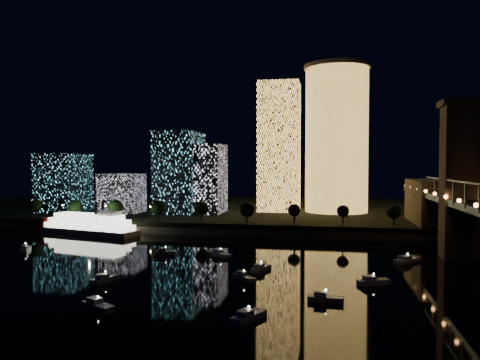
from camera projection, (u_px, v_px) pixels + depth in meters
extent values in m
plane|color=black|center=(225.00, 290.00, 111.23)|extent=(520.00, 520.00, 0.00)
cube|color=black|center=(286.00, 212.00, 268.27)|extent=(420.00, 160.00, 5.00)
cube|color=#6B5E4C|center=(269.00, 233.00, 191.70)|extent=(420.00, 6.00, 3.00)
cylinder|color=#EAAA4B|center=(337.00, 141.00, 241.99)|extent=(32.00, 32.00, 73.73)
cylinder|color=#6B5E4C|center=(337.00, 67.00, 240.67)|extent=(34.00, 34.00, 2.00)
cube|color=#EAAA4B|center=(279.00, 147.00, 246.97)|extent=(21.22, 21.22, 67.53)
cube|color=silver|center=(196.00, 178.00, 240.10)|extent=(28.35, 23.99, 34.89)
cube|color=#59DAF3|center=(179.00, 172.00, 239.94)|extent=(20.57, 26.74, 41.14)
cube|color=silver|center=(122.00, 193.00, 240.35)|extent=(19.76, 17.96, 19.76)
cube|color=#59DAF3|center=(64.00, 182.00, 245.68)|extent=(21.57, 23.73, 30.20)
cube|color=#6B5E4C|center=(461.00, 183.00, 147.45)|extent=(11.00, 9.00, 48.00)
cube|color=#6B5E4C|center=(462.00, 103.00, 146.58)|extent=(13.00, 11.00, 2.00)
cube|color=#6B5E4C|center=(427.00, 207.00, 196.99)|extent=(12.00, 40.00, 23.00)
cube|color=navy|center=(455.00, 193.00, 134.71)|extent=(0.50, 0.50, 7.00)
cube|color=navy|center=(436.00, 189.00, 158.28)|extent=(0.50, 0.50, 7.00)
sphere|color=orange|center=(446.00, 197.00, 143.70)|extent=(1.20, 1.20, 1.20)
sphere|color=orange|center=(418.00, 189.00, 187.90)|extent=(1.20, 1.20, 1.20)
cube|color=silver|center=(89.00, 231.00, 199.30)|extent=(47.11, 21.70, 2.30)
cube|color=white|center=(89.00, 226.00, 199.22)|extent=(43.16, 19.82, 2.11)
cube|color=white|center=(89.00, 221.00, 199.15)|extent=(39.22, 17.93, 2.11)
cube|color=white|center=(89.00, 216.00, 199.07)|extent=(33.42, 15.57, 2.11)
cube|color=silver|center=(110.00, 213.00, 194.12)|extent=(8.85, 7.48, 1.72)
cylinder|color=black|center=(96.00, 208.00, 194.76)|extent=(1.34, 1.34, 5.74)
cylinder|color=black|center=(102.00, 207.00, 198.23)|extent=(1.34, 1.34, 5.74)
cylinder|color=maroon|center=(50.00, 224.00, 209.01)|extent=(8.64, 10.02, 6.70)
cube|color=silver|center=(221.00, 255.00, 150.94)|extent=(8.52, 7.80, 1.20)
cube|color=silver|center=(218.00, 251.00, 151.92)|extent=(3.82, 3.72, 1.00)
sphere|color=white|center=(221.00, 248.00, 150.87)|extent=(0.36, 0.36, 0.36)
cube|color=silver|center=(326.00, 299.00, 101.36)|extent=(7.83, 3.04, 1.20)
cube|color=silver|center=(320.00, 294.00, 101.62)|extent=(2.83, 2.20, 1.00)
sphere|color=white|center=(326.00, 290.00, 101.29)|extent=(0.36, 0.36, 0.36)
cube|color=silver|center=(249.00, 317.00, 89.58)|extent=(6.24, 8.66, 1.20)
cube|color=silver|center=(245.00, 313.00, 88.56)|extent=(3.28, 3.60, 1.00)
sphere|color=white|center=(249.00, 307.00, 89.51)|extent=(0.36, 0.36, 0.36)
cube|color=silver|center=(106.00, 279.00, 118.73)|extent=(4.95, 8.50, 1.20)
cube|color=silver|center=(102.00, 276.00, 117.62)|extent=(2.87, 3.34, 1.00)
sphere|color=white|center=(105.00, 271.00, 118.66)|extent=(0.36, 0.36, 0.36)
cube|color=silver|center=(374.00, 282.00, 116.07)|extent=(8.49, 5.94, 1.20)
cube|color=silver|center=(369.00, 278.00, 115.71)|extent=(3.50, 3.17, 1.00)
sphere|color=white|center=(374.00, 274.00, 116.00)|extent=(0.36, 0.36, 0.36)
cube|color=silver|center=(244.00, 278.00, 119.97)|extent=(6.80, 6.65, 1.20)
cube|color=silver|center=(242.00, 273.00, 120.81)|extent=(3.12, 3.10, 1.00)
sphere|color=white|center=(244.00, 270.00, 119.90)|extent=(0.36, 0.36, 0.36)
cube|color=silver|center=(26.00, 249.00, 160.79)|extent=(4.36, 6.90, 1.20)
cube|color=silver|center=(25.00, 246.00, 159.78)|extent=(2.43, 2.77, 1.00)
sphere|color=white|center=(26.00, 243.00, 160.72)|extent=(0.36, 0.36, 0.36)
cube|color=silver|center=(408.00, 260.00, 141.97)|extent=(9.19, 9.60, 1.20)
cube|color=silver|center=(405.00, 257.00, 141.03)|extent=(4.32, 4.37, 1.00)
sphere|color=white|center=(408.00, 254.00, 141.90)|extent=(0.36, 0.36, 0.36)
cube|color=silver|center=(261.00, 269.00, 130.74)|extent=(5.00, 8.48, 1.20)
cube|color=silver|center=(259.00, 266.00, 129.64)|extent=(2.89, 3.35, 1.00)
sphere|color=white|center=(261.00, 262.00, 130.67)|extent=(0.36, 0.36, 0.36)
cube|color=silver|center=(166.00, 253.00, 153.85)|extent=(7.07, 3.40, 1.20)
cube|color=silver|center=(163.00, 250.00, 153.81)|extent=(2.66, 2.18, 1.00)
sphere|color=white|center=(166.00, 247.00, 153.78)|extent=(0.36, 0.36, 0.36)
cube|color=silver|center=(98.00, 306.00, 96.21)|extent=(8.61, 6.27, 1.20)
cube|color=silver|center=(95.00, 300.00, 96.95)|extent=(3.59, 3.28, 1.00)
sphere|color=white|center=(98.00, 297.00, 96.14)|extent=(0.36, 0.36, 0.36)
cylinder|color=black|center=(36.00, 213.00, 217.79)|extent=(0.70, 0.70, 4.00)
sphere|color=black|center=(36.00, 205.00, 217.67)|extent=(5.84, 5.84, 5.84)
cylinder|color=black|center=(75.00, 214.00, 214.08)|extent=(0.70, 0.70, 4.00)
sphere|color=black|center=(75.00, 206.00, 213.96)|extent=(5.92, 5.92, 5.92)
cylinder|color=black|center=(116.00, 215.00, 210.38)|extent=(0.70, 0.70, 4.00)
sphere|color=black|center=(116.00, 207.00, 210.25)|extent=(6.66, 6.66, 6.66)
cylinder|color=black|center=(158.00, 216.00, 206.67)|extent=(0.70, 0.70, 4.00)
sphere|color=black|center=(158.00, 208.00, 206.55)|extent=(6.54, 6.54, 6.54)
cylinder|color=black|center=(202.00, 217.00, 202.96)|extent=(0.70, 0.70, 4.00)
sphere|color=black|center=(202.00, 209.00, 202.84)|extent=(6.13, 6.13, 6.13)
cylinder|color=black|center=(247.00, 218.00, 199.26)|extent=(0.70, 0.70, 4.00)
sphere|color=black|center=(247.00, 209.00, 199.14)|extent=(6.64, 6.64, 6.64)
cylinder|color=black|center=(294.00, 219.00, 195.55)|extent=(0.70, 0.70, 4.00)
sphere|color=black|center=(294.00, 210.00, 195.43)|extent=(5.27, 5.27, 5.27)
cylinder|color=black|center=(343.00, 220.00, 191.85)|extent=(0.70, 0.70, 4.00)
sphere|color=black|center=(343.00, 211.00, 191.72)|extent=(5.06, 5.06, 5.06)
cylinder|color=black|center=(394.00, 221.00, 188.14)|extent=(0.70, 0.70, 4.00)
sphere|color=black|center=(394.00, 212.00, 188.02)|extent=(5.70, 5.70, 5.70)
cylinder|color=black|center=(63.00, 211.00, 221.81)|extent=(0.24, 0.24, 5.00)
sphere|color=#FFCC7F|center=(63.00, 205.00, 221.71)|extent=(0.70, 0.70, 0.70)
cylinder|color=black|center=(106.00, 212.00, 217.73)|extent=(0.24, 0.24, 5.00)
sphere|color=#FFCC7F|center=(106.00, 206.00, 217.64)|extent=(0.70, 0.70, 0.70)
cylinder|color=black|center=(150.00, 213.00, 213.66)|extent=(0.24, 0.24, 5.00)
sphere|color=#FFCC7F|center=(150.00, 207.00, 213.56)|extent=(0.70, 0.70, 0.70)
cylinder|color=black|center=(197.00, 214.00, 209.58)|extent=(0.24, 0.24, 5.00)
sphere|color=#FFCC7F|center=(197.00, 208.00, 209.48)|extent=(0.70, 0.70, 0.70)
cylinder|color=black|center=(245.00, 215.00, 205.50)|extent=(0.24, 0.24, 5.00)
sphere|color=#FFCC7F|center=(245.00, 208.00, 205.41)|extent=(0.70, 0.70, 0.70)
cylinder|color=black|center=(295.00, 216.00, 201.43)|extent=(0.24, 0.24, 5.00)
sphere|color=#FFCC7F|center=(295.00, 209.00, 201.33)|extent=(0.70, 0.70, 0.70)
cylinder|color=black|center=(347.00, 217.00, 197.35)|extent=(0.24, 0.24, 5.00)
sphere|color=#FFCC7F|center=(347.00, 210.00, 197.25)|extent=(0.70, 0.70, 0.70)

